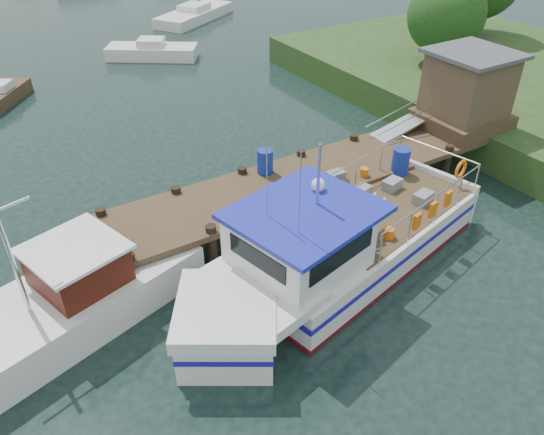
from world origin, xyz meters
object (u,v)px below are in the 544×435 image
moored_rowboat (4,95)px  moored_b (152,51)px  work_boat (51,311)px  lobster_boat (331,250)px  moored_c (195,14)px  dock (418,120)px

moored_rowboat → moored_b: size_ratio=0.65×
work_boat → moored_rowboat: 18.06m
moored_b → moored_rowboat: bearing=-163.4°
lobster_boat → moored_c: 31.73m
dock → moored_c: dock is taller
dock → moored_rowboat: size_ratio=4.48×
work_boat → moored_b: work_boat is taller
dock → moored_c: 26.94m
work_boat → dock: bearing=-11.0°
dock → lobster_boat: lobster_boat is taller
dock → work_boat: work_boat is taller
dock → moored_c: bearing=84.0°
work_boat → moored_b: 23.50m
dock → work_boat: size_ratio=1.85×
moored_b → moored_c: (6.32, 7.34, -0.02)m
lobster_boat → work_boat: (-7.58, 2.05, -0.27)m
work_boat → moored_c: size_ratio=1.16×
dock → lobster_boat: (-6.70, -3.53, -1.22)m
work_boat → moored_c: 33.00m
moored_rowboat → moored_b: 9.66m
moored_rowboat → lobster_boat: bearing=-96.4°
moored_rowboat → moored_b: moored_b is taller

